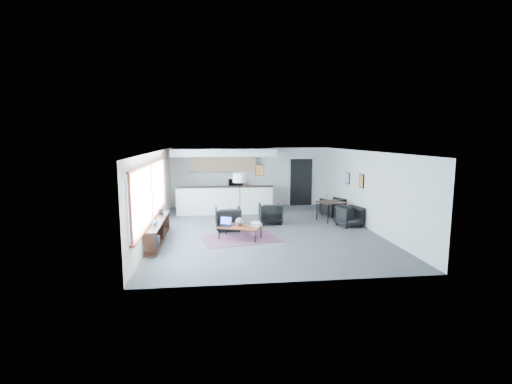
{
  "coord_description": "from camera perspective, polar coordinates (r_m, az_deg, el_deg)",
  "views": [
    {
      "loc": [
        -1.69,
        -11.87,
        3.04
      ],
      "look_at": [
        -0.23,
        0.4,
        1.23
      ],
      "focal_mm": 26.0,
      "sensor_mm": 36.0,
      "label": 1
    }
  ],
  "objects": [
    {
      "name": "coaster",
      "position": [
        10.99,
        -2.25,
        -5.51
      ],
      "size": [
        0.11,
        0.11,
        0.01
      ],
      "rotation": [
        0.0,
        0.0,
        0.17
      ],
      "color": "#E5590C",
      "rests_on": "coffee_table"
    },
    {
      "name": "dining_table",
      "position": [
        13.9,
        11.49,
        -1.74
      ],
      "size": [
        1.04,
        1.04,
        0.71
      ],
      "rotation": [
        0.0,
        0.0,
        0.28
      ],
      "color": "black",
      "rests_on": "floor"
    },
    {
      "name": "laptop",
      "position": [
        11.27,
        -4.74,
        -4.8
      ],
      "size": [
        0.46,
        0.42,
        0.26
      ],
      "rotation": [
        0.0,
        0.0,
        -0.41
      ],
      "color": "black",
      "rests_on": "coffee_table"
    },
    {
      "name": "kilim_rug",
      "position": [
        11.34,
        -2.46,
        -7.18
      ],
      "size": [
        2.46,
        1.93,
        0.01
      ],
      "rotation": [
        0.0,
        0.0,
        0.21
      ],
      "color": "#572D44",
      "rests_on": "floor"
    },
    {
      "name": "wall_art_upper",
      "position": [
        14.6,
        13.94,
        2.05
      ],
      "size": [
        0.03,
        0.34,
        0.44
      ],
      "color": "black",
      "rests_on": "room"
    },
    {
      "name": "doorway",
      "position": [
        16.89,
        6.92,
        1.61
      ],
      "size": [
        1.1,
        0.12,
        2.15
      ],
      "color": "black",
      "rests_on": "room"
    },
    {
      "name": "armchair_left",
      "position": [
        12.3,
        -4.3,
        -3.96
      ],
      "size": [
        0.85,
        0.8,
        0.84
      ],
      "primitive_type": "imported",
      "rotation": [
        0.0,
        0.0,
        3.18
      ],
      "color": "black",
      "rests_on": "floor"
    },
    {
      "name": "console",
      "position": [
        11.27,
        -14.87,
        -5.86
      ],
      "size": [
        0.35,
        3.0,
        0.8
      ],
      "color": "black",
      "rests_on": "floor"
    },
    {
      "name": "dining_chair_far",
      "position": [
        14.89,
        11.7,
        -2.32
      ],
      "size": [
        0.82,
        0.8,
        0.66
      ],
      "primitive_type": "imported",
      "rotation": [
        0.0,
        0.0,
        3.54
      ],
      "color": "black",
      "rests_on": "floor"
    },
    {
      "name": "wall_art_lower",
      "position": [
        13.4,
        15.91,
        1.64
      ],
      "size": [
        0.03,
        0.38,
        0.48
      ],
      "color": "black",
      "rests_on": "room"
    },
    {
      "name": "room",
      "position": [
        12.12,
        1.29,
        0.09
      ],
      "size": [
        7.02,
        9.02,
        2.62
      ],
      "color": "#4B4B4E",
      "rests_on": "ground"
    },
    {
      "name": "window",
      "position": [
        11.23,
        -15.81,
        -0.08
      ],
      "size": [
        0.1,
        5.95,
        1.66
      ],
      "color": "#8CBFFF",
      "rests_on": "room"
    },
    {
      "name": "kitchenette",
      "position": [
        15.68,
        -4.96,
        2.23
      ],
      "size": [
        4.2,
        1.96,
        2.6
      ],
      "color": "white",
      "rests_on": "floor"
    },
    {
      "name": "microwave",
      "position": [
        16.17,
        -3.16,
        1.52
      ],
      "size": [
        0.6,
        0.39,
        0.38
      ],
      "primitive_type": "imported",
      "rotation": [
        0.0,
        0.0,
        0.14
      ],
      "color": "black",
      "rests_on": "kitchenette"
    },
    {
      "name": "dining_chair_near",
      "position": [
        13.22,
        14.17,
        -3.73
      ],
      "size": [
        0.76,
        0.73,
        0.66
      ],
      "primitive_type": "imported",
      "rotation": [
        0.0,
        0.0,
        0.23
      ],
      "color": "black",
      "rests_on": "floor"
    },
    {
      "name": "coffee_table",
      "position": [
        11.24,
        -2.47,
        -5.37
      ],
      "size": [
        1.41,
        1.12,
        0.41
      ],
      "rotation": [
        0.0,
        0.0,
        -0.43
      ],
      "color": "maroon",
      "rests_on": "floor"
    },
    {
      "name": "floor_lamp",
      "position": [
        13.54,
        -2.52,
        1.94
      ],
      "size": [
        0.65,
        0.65,
        1.76
      ],
      "rotation": [
        0.0,
        0.0,
        0.35
      ],
      "color": "black",
      "rests_on": "floor"
    },
    {
      "name": "armchair_right",
      "position": [
        13.23,
        2.25,
        -3.14
      ],
      "size": [
        0.81,
        0.76,
        0.81
      ],
      "primitive_type": "imported",
      "rotation": [
        0.0,
        0.0,
        3.11
      ],
      "color": "black",
      "rests_on": "floor"
    },
    {
      "name": "ceramic_pot",
      "position": [
        11.21,
        -2.55,
        -4.58
      ],
      "size": [
        0.25,
        0.25,
        0.25
      ],
      "rotation": [
        0.0,
        0.0,
        -0.3
      ],
      "color": "gray",
      "rests_on": "coffee_table"
    },
    {
      "name": "book_stack",
      "position": [
        11.26,
        0.01,
        -4.93
      ],
      "size": [
        0.39,
        0.36,
        0.1
      ],
      "rotation": [
        0.0,
        0.0,
        -0.38
      ],
      "color": "silver",
      "rests_on": "coffee_table"
    },
    {
      "name": "track_light",
      "position": [
        14.13,
        -2.34,
        6.26
      ],
      "size": [
        1.6,
        0.07,
        0.15
      ],
      "color": "silver",
      "rests_on": "room"
    }
  ]
}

